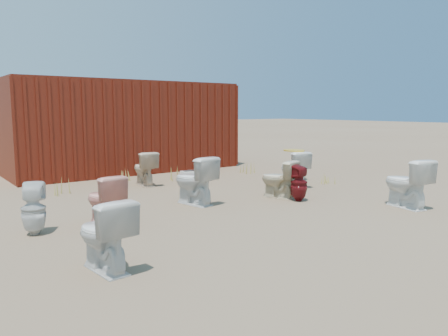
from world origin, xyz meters
TOP-DOWN VIEW (x-y plane):
  - ground at (0.00, 0.00)m, footprint 100.00×100.00m
  - shipping_container at (0.00, 5.20)m, footprint 6.00×2.40m
  - toilet_front_a at (-3.34, -1.81)m, footprint 0.50×0.79m
  - toilet_front_pink at (-2.64, -0.03)m, footprint 0.47×0.75m
  - toilet_front_c at (-0.86, 0.33)m, footprint 0.61×0.91m
  - toilet_front_maroon at (0.82, -0.58)m, footprint 0.33×0.33m
  - toilet_front_e at (1.90, -2.04)m, footprint 0.63×0.91m
  - toilet_back_a at (-3.60, 0.02)m, footprint 0.41×0.42m
  - toilet_back_beige_left at (-0.69, 2.61)m, footprint 0.49×0.78m
  - toilet_back_beige_right at (0.74, -0.14)m, footprint 0.56×0.78m
  - toilet_back_yellowlid at (1.81, 0.52)m, footprint 0.60×0.85m
  - toilet_back_e at (2.62, 1.06)m, footprint 0.40×0.40m
  - yellow_lid at (1.81, 0.52)m, footprint 0.40×0.50m
  - loose_tank at (0.09, 1.86)m, footprint 0.52×0.26m
  - loose_lid_near at (-1.55, 2.29)m, footprint 0.42×0.52m
  - loose_lid_far at (-2.01, 0.69)m, footprint 0.57×0.59m
  - weed_clump_a at (-2.49, 2.61)m, footprint 0.36×0.36m
  - weed_clump_b at (0.19, 2.84)m, footprint 0.32×0.32m
  - weed_clump_c at (2.34, 2.69)m, footprint 0.36×0.36m
  - weed_clump_d at (-0.84, 3.48)m, footprint 0.30×0.30m
  - weed_clump_e at (1.28, 3.48)m, footprint 0.34×0.34m
  - weed_clump_f at (2.73, 0.32)m, footprint 0.28×0.28m

SIDE VIEW (x-z plane):
  - ground at x=0.00m, z-range 0.00..0.00m
  - loose_lid_near at x=-1.55m, z-range 0.00..0.02m
  - loose_lid_far at x=-2.01m, z-range 0.00..0.02m
  - weed_clump_f at x=2.73m, z-range 0.00..0.23m
  - weed_clump_e at x=1.28m, z-range 0.00..0.26m
  - weed_clump_d at x=-0.84m, z-range 0.00..0.27m
  - weed_clump_c at x=2.34m, z-range 0.00..0.29m
  - weed_clump_b at x=0.19m, z-range 0.00..0.32m
  - weed_clump_a at x=-2.49m, z-range 0.00..0.33m
  - loose_tank at x=0.09m, z-range 0.00..0.35m
  - toilet_back_e at x=2.62m, z-range 0.00..0.63m
  - toilet_front_maroon at x=0.82m, z-range 0.00..0.68m
  - toilet_back_a at x=-3.60m, z-range 0.00..0.71m
  - toilet_back_beige_right at x=0.74m, z-range 0.00..0.72m
  - toilet_front_pink at x=-2.64m, z-range 0.00..0.74m
  - toilet_back_beige_left at x=-0.69m, z-range 0.00..0.76m
  - toilet_front_a at x=-3.34m, z-range 0.00..0.77m
  - toilet_back_yellowlid at x=1.81m, z-range 0.00..0.78m
  - toilet_front_e at x=1.90m, z-range 0.00..0.85m
  - toilet_front_c at x=-0.86m, z-range 0.00..0.86m
  - yellow_lid at x=1.81m, z-range 0.78..0.81m
  - shipping_container at x=0.00m, z-range 0.00..2.40m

